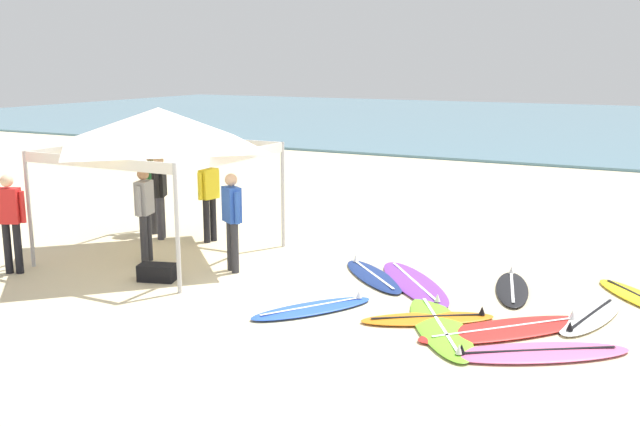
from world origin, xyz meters
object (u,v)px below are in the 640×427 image
surfboard_yellow (640,298)px  person_green (152,187)px  surfboard_lime (440,326)px  person_black (160,191)px  person_blue (232,215)px  surfboard_orange (428,319)px  gear_bag_near_tent (157,272)px  canopy_tent (159,128)px  person_grey (145,208)px  surfboard_blue (313,308)px  surfboard_black (512,289)px  surfboard_purple (414,283)px  person_yellow (209,193)px  surfboard_pink (537,353)px  surfboard_red (506,329)px  surfboard_navy (373,276)px  surfboard_white (591,317)px  person_red (10,217)px

surfboard_yellow → person_green: (-9.43, 0.04, 0.95)m
surfboard_lime → person_black: bearing=161.2°
person_blue → surfboard_orange: bearing=-11.4°
surfboard_lime → gear_bag_near_tent: 4.85m
canopy_tent → person_black: bearing=131.8°
canopy_tent → person_grey: canopy_tent is taller
canopy_tent → surfboard_blue: bearing=-19.7°
surfboard_yellow → gear_bag_near_tent: (-7.17, -2.58, 0.10)m
surfboard_black → gear_bag_near_tent: (-5.34, -2.15, 0.10)m
surfboard_purple → surfboard_blue: bearing=-116.4°
surfboard_lime → person_green: 7.62m
person_yellow → gear_bag_near_tent: (0.77, -2.55, -0.85)m
surfboard_pink → surfboard_red: bearing=130.1°
canopy_tent → surfboard_red: (6.55, -0.93, -2.35)m
person_green → person_yellow: (1.49, -0.07, 0.00)m
canopy_tent → surfboard_orange: canopy_tent is taller
surfboard_lime → person_blue: bearing=166.3°
surfboard_pink → surfboard_navy: size_ratio=1.28×
surfboard_black → surfboard_red: bearing=-79.8°
canopy_tent → surfboard_black: canopy_tent is taller
surfboard_blue → surfboard_navy: same height
canopy_tent → gear_bag_near_tent: 2.73m
canopy_tent → surfboard_blue: (3.85, -1.38, -2.35)m
surfboard_navy → gear_bag_near_tent: size_ratio=3.02×
surfboard_blue → gear_bag_near_tent: bearing=178.0°
canopy_tent → person_yellow: canopy_tent is taller
person_green → person_grey: (1.35, -1.80, 0.00)m
surfboard_black → surfboard_navy: same height
surfboard_pink → surfboard_red: same height
surfboard_white → surfboard_red: same height
person_black → person_red: bearing=-101.9°
surfboard_pink → surfboard_yellow: size_ratio=1.29×
surfboard_blue → surfboard_red: 2.74m
surfboard_orange → gear_bag_near_tent: bearing=-176.8°
surfboard_black → surfboard_white: 1.49m
surfboard_orange → person_black: 6.80m
surfboard_blue → surfboard_red: (2.70, 0.45, -0.00)m
surfboard_blue → surfboard_yellow: 4.99m
surfboard_black → person_green: (-7.60, 0.47, 0.95)m
surfboard_blue → person_red: bearing=-172.9°
person_black → person_grey: bearing=-59.1°
person_blue → person_yellow: 2.20m
surfboard_pink → surfboard_orange: 1.67m
person_blue → person_black: (-2.62, 1.28, 0.00)m
surfboard_navy → surfboard_red: size_ratio=0.77×
surfboard_red → person_red: person_red is taller
person_black → person_yellow: 1.06m
canopy_tent → surfboard_red: size_ratio=1.43×
surfboard_orange → surfboard_white: bearing=29.2°
surfboard_purple → person_grey: 4.96m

